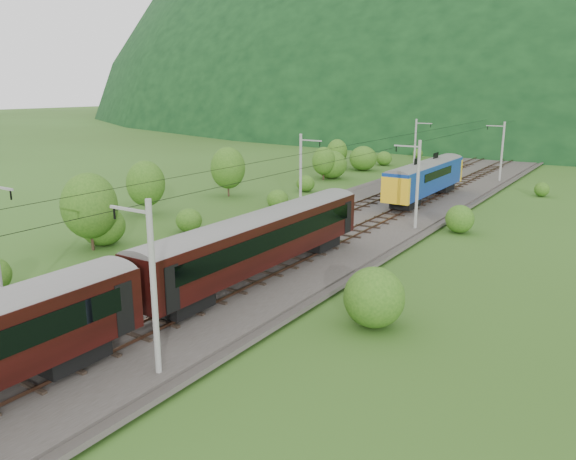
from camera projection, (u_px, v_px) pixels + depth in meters
The scene contains 13 objects.
ground at pixel (73, 345), 28.81m from camera, with size 600.00×600.00×0.00m, color #2C4816.
railbed at pixel (203, 286), 36.88m from camera, with size 14.00×220.00×0.30m, color #38332D.
track_left at pixel (176, 276), 38.09m from camera, with size 2.40×220.00×0.27m.
track_right at pixel (232, 290), 35.55m from camera, with size 2.40×220.00×0.27m.
catenary_left at pixel (301, 172), 56.88m from camera, with size 2.54×192.28×8.00m.
catenary_right at pixel (417, 183), 50.39m from camera, with size 2.54×192.28×8.00m.
overhead_wires at pixel (199, 181), 35.15m from camera, with size 4.83×198.00×0.03m.
mountain_ridge at pixel (376, 109), 335.67m from camera, with size 336.00×280.00×132.00m, color black.
hazard_post_near at pixel (297, 236), 46.23m from camera, with size 0.14×0.14×1.30m, color red.
hazard_post_far at pixel (460, 172), 80.63m from camera, with size 0.14×0.14×1.34m, color red.
signal at pixel (329, 198), 57.64m from camera, with size 0.27×0.27×2.44m.
vegetation_left at pixel (136, 203), 51.21m from camera, with size 13.46×148.84×6.73m.
vegetation_right at pixel (292, 349), 25.35m from camera, with size 5.90×99.35×3.03m.
Camera 1 is at (23.73, -16.08, 12.85)m, focal length 35.00 mm.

